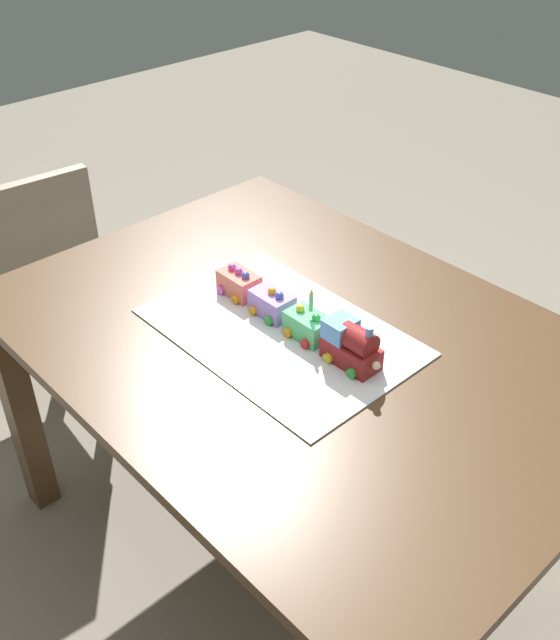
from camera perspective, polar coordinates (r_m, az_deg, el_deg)
The scene contains 9 objects.
ground_plane at distance 2.17m, azimuth 1.27°, elevation -17.05°, with size 8.00×8.00×0.00m, color gray.
dining_table at distance 1.71m, azimuth 1.55°, elevation -4.06°, with size 1.40×1.00×0.74m.
chair at distance 2.45m, azimuth -18.97°, elevation 2.71°, with size 0.43×0.43×0.86m.
cake_board at distance 1.65m, azimuth 0.00°, elevation -0.90°, with size 0.60×0.40×0.00m, color silver.
cake_locomotive at distance 1.54m, azimuth 5.58°, elevation -1.93°, with size 0.14×0.08×0.12m.
cake_car_gondola_mint_green at distance 1.62m, azimuth 2.19°, elevation -0.42°, with size 0.10×0.08×0.07m.
cake_car_flatbed_lavender at distance 1.69m, azimuth -0.61°, elevation 1.30°, with size 0.10×0.08×0.07m.
cake_car_tanker_coral at distance 1.76m, azimuth -3.21°, elevation 2.91°, with size 0.10×0.08×0.07m.
birthday_candle at distance 1.57m, azimuth 2.45°, elevation 1.55°, with size 0.01×0.01×0.06m.
Camera 1 is at (-0.93, 0.93, 1.72)m, focal length 41.02 mm.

